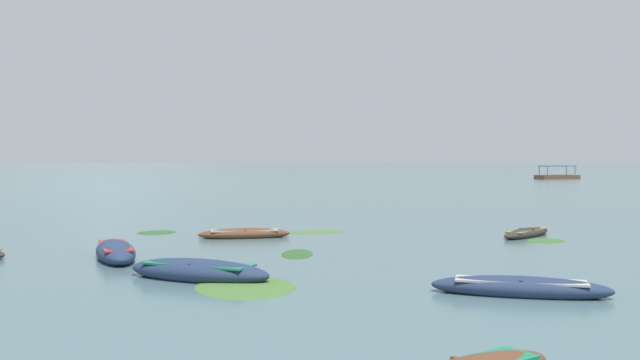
{
  "coord_description": "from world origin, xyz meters",
  "views": [
    {
      "loc": [
        0.89,
        -6.04,
        3.15
      ],
      "look_at": [
        2.11,
        59.86,
        1.27
      ],
      "focal_mm": 37.12,
      "sensor_mm": 36.0,
      "label": 1
    }
  ],
  "objects_px": {
    "rowboat_1": "(520,288)",
    "ferry_0": "(557,177)",
    "rowboat_3": "(527,233)",
    "rowboat_2": "(115,252)",
    "rowboat_4": "(198,271)",
    "rowboat_6": "(244,234)"
  },
  "relations": [
    {
      "from": "ferry_0",
      "to": "rowboat_3",
      "type": "bearing_deg",
      "value": -111.55
    },
    {
      "from": "rowboat_3",
      "to": "rowboat_6",
      "type": "height_order",
      "value": "rowboat_6"
    },
    {
      "from": "rowboat_2",
      "to": "ferry_0",
      "type": "relative_size",
      "value": 0.54
    },
    {
      "from": "rowboat_1",
      "to": "rowboat_3",
      "type": "xyz_separation_m",
      "value": [
        4.17,
        12.08,
        -0.04
      ]
    },
    {
      "from": "rowboat_1",
      "to": "ferry_0",
      "type": "bearing_deg",
      "value": 68.74
    },
    {
      "from": "rowboat_4",
      "to": "rowboat_1",
      "type": "bearing_deg",
      "value": -15.66
    },
    {
      "from": "rowboat_3",
      "to": "rowboat_4",
      "type": "xyz_separation_m",
      "value": [
        -12.11,
        -9.85,
        0.07
      ]
    },
    {
      "from": "rowboat_1",
      "to": "rowboat_4",
      "type": "height_order",
      "value": "rowboat_4"
    },
    {
      "from": "rowboat_3",
      "to": "ferry_0",
      "type": "relative_size",
      "value": 0.42
    },
    {
      "from": "rowboat_1",
      "to": "ferry_0",
      "type": "relative_size",
      "value": 0.52
    },
    {
      "from": "rowboat_4",
      "to": "rowboat_2",
      "type": "bearing_deg",
      "value": 130.58
    },
    {
      "from": "rowboat_2",
      "to": "ferry_0",
      "type": "distance_m",
      "value": 106.18
    },
    {
      "from": "rowboat_6",
      "to": "ferry_0",
      "type": "bearing_deg",
      "value": 62.17
    },
    {
      "from": "rowboat_2",
      "to": "rowboat_4",
      "type": "height_order",
      "value": "rowboat_2"
    },
    {
      "from": "rowboat_3",
      "to": "rowboat_2",
      "type": "bearing_deg",
      "value": -158.85
    },
    {
      "from": "rowboat_2",
      "to": "rowboat_3",
      "type": "distance_m",
      "value": 16.55
    },
    {
      "from": "rowboat_2",
      "to": "rowboat_3",
      "type": "relative_size",
      "value": 1.31
    },
    {
      "from": "rowboat_1",
      "to": "ferry_0",
      "type": "height_order",
      "value": "ferry_0"
    },
    {
      "from": "rowboat_3",
      "to": "rowboat_6",
      "type": "bearing_deg",
      "value": -178.75
    },
    {
      "from": "rowboat_1",
      "to": "rowboat_2",
      "type": "distance_m",
      "value": 12.81
    },
    {
      "from": "rowboat_4",
      "to": "rowboat_3",
      "type": "bearing_deg",
      "value": 39.14
    },
    {
      "from": "rowboat_3",
      "to": "ferry_0",
      "type": "bearing_deg",
      "value": 68.45
    }
  ]
}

